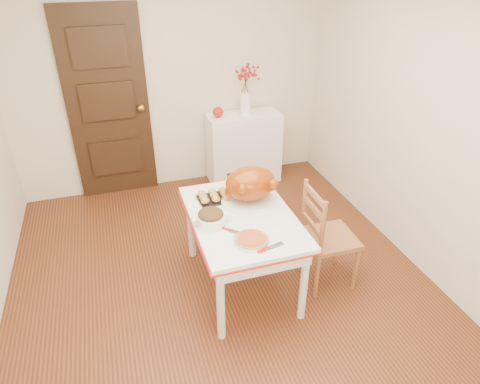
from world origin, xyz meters
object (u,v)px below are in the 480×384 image
object	(u,v)px
turkey_platter	(250,185)
chair_oak	(330,236)
pumpkin_pie	(251,240)
sideboard	(244,148)
kitchen_table	(242,251)

from	to	relation	value
turkey_platter	chair_oak	bearing A→B (deg)	-14.32
chair_oak	pumpkin_pie	xyz separation A→B (m)	(-0.75, -0.19, 0.27)
sideboard	turkey_platter	xyz separation A→B (m)	(-0.48, -1.61, 0.43)
kitchen_table	chair_oak	size ratio (longest dim) A/B	1.28
turkey_platter	pumpkin_pie	distance (m)	0.57
sideboard	turkey_platter	bearing A→B (deg)	-106.48
chair_oak	turkey_platter	size ratio (longest dim) A/B	1.91
chair_oak	pumpkin_pie	world-z (taller)	chair_oak
sideboard	chair_oak	xyz separation A→B (m)	(0.10, -1.95, 0.04)
sideboard	turkey_platter	size ratio (longest dim) A/B	1.75
sideboard	chair_oak	distance (m)	1.95
chair_oak	pumpkin_pie	distance (m)	0.82
sideboard	pumpkin_pie	xyz separation A→B (m)	(-0.65, -2.14, 0.30)
sideboard	kitchen_table	xyz separation A→B (m)	(-0.60, -1.78, -0.07)
chair_oak	kitchen_table	bearing A→B (deg)	78.33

